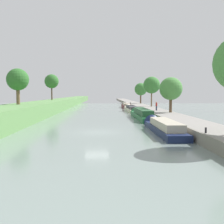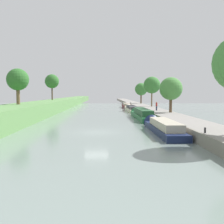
{
  "view_description": "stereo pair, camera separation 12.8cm",
  "coord_description": "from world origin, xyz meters",
  "px_view_note": "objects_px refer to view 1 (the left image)",
  "views": [
    {
      "loc": [
        0.72,
        -27.87,
        4.17
      ],
      "look_at": [
        2.12,
        16.34,
        1.0
      ],
      "focal_mm": 42.21,
      "sensor_mm": 36.0,
      "label": 1
    },
    {
      "loc": [
        0.85,
        -27.87,
        4.17
      ],
      "look_at": [
        2.12,
        16.34,
        1.0
      ],
      "focal_mm": 42.21,
      "sensor_mm": 36.0,
      "label": 2
    }
  ],
  "objects_px": {
    "narrowboat_green": "(142,114)",
    "person_walking": "(156,106)",
    "narrowboat_maroon": "(126,106)",
    "mooring_bollard_near": "(206,130)",
    "narrowboat_navy": "(162,127)",
    "mooring_bollard_far": "(130,103)",
    "narrowboat_cream": "(131,109)"
  },
  "relations": [
    {
      "from": "narrowboat_maroon",
      "to": "mooring_bollard_near",
      "type": "relative_size",
      "value": 24.25
    },
    {
      "from": "narrowboat_green",
      "to": "person_walking",
      "type": "distance_m",
      "value": 6.29
    },
    {
      "from": "narrowboat_green",
      "to": "mooring_bollard_near",
      "type": "height_order",
      "value": "narrowboat_green"
    },
    {
      "from": "narrowboat_maroon",
      "to": "person_walking",
      "type": "distance_m",
      "value": 27.27
    },
    {
      "from": "person_walking",
      "to": "mooring_bollard_far",
      "type": "xyz_separation_m",
      "value": [
        -1.56,
        32.03,
        -0.65
      ]
    },
    {
      "from": "narrowboat_green",
      "to": "person_walking",
      "type": "bearing_deg",
      "value": 55.56
    },
    {
      "from": "person_walking",
      "to": "mooring_bollard_near",
      "type": "xyz_separation_m",
      "value": [
        -1.56,
        -27.68,
        -0.65
      ]
    },
    {
      "from": "narrowboat_navy",
      "to": "narrowboat_cream",
      "type": "relative_size",
      "value": 0.77
    },
    {
      "from": "person_walking",
      "to": "mooring_bollard_near",
      "type": "bearing_deg",
      "value": -93.23
    },
    {
      "from": "narrowboat_navy",
      "to": "mooring_bollard_near",
      "type": "xyz_separation_m",
      "value": [
        1.88,
        -7.26,
        0.64
      ]
    },
    {
      "from": "narrowboat_maroon",
      "to": "mooring_bollard_far",
      "type": "xyz_separation_m",
      "value": [
        1.88,
        5.0,
        0.63
      ]
    },
    {
      "from": "narrowboat_green",
      "to": "narrowboat_navy",
      "type": "bearing_deg",
      "value": -89.8
    },
    {
      "from": "narrowboat_navy",
      "to": "narrowboat_maroon",
      "type": "bearing_deg",
      "value": 90.0
    },
    {
      "from": "narrowboat_green",
      "to": "person_walking",
      "type": "relative_size",
      "value": 9.89
    },
    {
      "from": "narrowboat_maroon",
      "to": "mooring_bollard_far",
      "type": "relative_size",
      "value": 24.25
    },
    {
      "from": "narrowboat_maroon",
      "to": "person_walking",
      "type": "height_order",
      "value": "person_walking"
    },
    {
      "from": "narrowboat_green",
      "to": "mooring_bollard_near",
      "type": "xyz_separation_m",
      "value": [
        1.94,
        -22.58,
        0.52
      ]
    },
    {
      "from": "narrowboat_maroon",
      "to": "mooring_bollard_near",
      "type": "distance_m",
      "value": 54.75
    },
    {
      "from": "narrowboat_cream",
      "to": "narrowboat_maroon",
      "type": "height_order",
      "value": "narrowboat_maroon"
    },
    {
      "from": "narrowboat_navy",
      "to": "narrowboat_green",
      "type": "xyz_separation_m",
      "value": [
        -0.05,
        15.32,
        0.13
      ]
    },
    {
      "from": "narrowboat_cream",
      "to": "mooring_bollard_far",
      "type": "relative_size",
      "value": 37.36
    },
    {
      "from": "narrowboat_green",
      "to": "mooring_bollard_far",
      "type": "height_order",
      "value": "narrowboat_green"
    },
    {
      "from": "mooring_bollard_far",
      "to": "narrowboat_maroon",
      "type": "bearing_deg",
      "value": -110.59
    },
    {
      "from": "mooring_bollard_far",
      "to": "narrowboat_cream",
      "type": "bearing_deg",
      "value": -95.46
    },
    {
      "from": "narrowboat_navy",
      "to": "narrowboat_maroon",
      "type": "relative_size",
      "value": 1.19
    },
    {
      "from": "mooring_bollard_near",
      "to": "mooring_bollard_far",
      "type": "bearing_deg",
      "value": 90.0
    },
    {
      "from": "mooring_bollard_near",
      "to": "narrowboat_cream",
      "type": "bearing_deg",
      "value": 92.5
    },
    {
      "from": "narrowboat_green",
      "to": "person_walking",
      "type": "xyz_separation_m",
      "value": [
        3.5,
        5.1,
        1.16
      ]
    },
    {
      "from": "mooring_bollard_far",
      "to": "narrowboat_navy",
      "type": "bearing_deg",
      "value": -92.06
    },
    {
      "from": "narrowboat_green",
      "to": "mooring_bollard_far",
      "type": "distance_m",
      "value": 37.19
    },
    {
      "from": "narrowboat_cream",
      "to": "person_walking",
      "type": "bearing_deg",
      "value": -75.84
    },
    {
      "from": "narrowboat_navy",
      "to": "narrowboat_green",
      "type": "bearing_deg",
      "value": 90.2
    }
  ]
}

